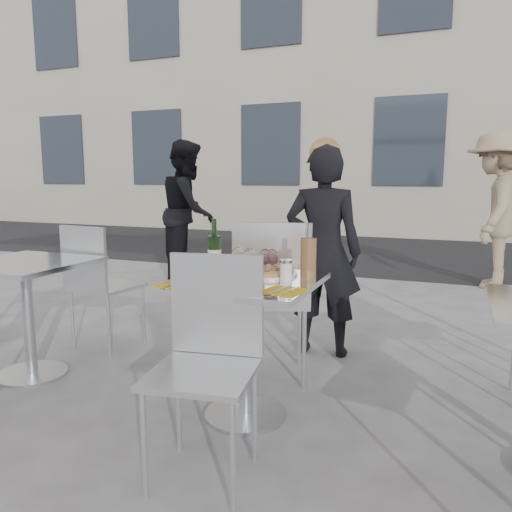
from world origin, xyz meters
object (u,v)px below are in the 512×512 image
at_px(side_table_left, 27,294).
at_px(wineglass_white_a, 238,255).
at_px(pedestrian_a, 188,211).
at_px(napkin_right, 283,291).
at_px(pizza_far, 268,272).
at_px(carafe, 308,258).
at_px(pizza_near, 232,285).
at_px(chair_near, 209,346).
at_px(pedestrian_b, 495,210).
at_px(wineglass_red_a, 265,258).
at_px(side_chair_lfar, 97,277).
at_px(wineglass_red_b, 272,258).
at_px(sugar_shaker, 286,270).
at_px(woman_diner, 323,252).
at_px(napkin_left, 178,285).
at_px(wine_bottle, 214,251).
at_px(salad_plate, 247,270).
at_px(chair_far, 271,289).
at_px(wineglass_white_b, 249,257).
at_px(main_table, 245,319).

height_order(side_table_left, wineglass_white_a, wineglass_white_a).
distance_m(pedestrian_a, napkin_right, 4.05).
xyz_separation_m(pizza_far, carafe, (0.25, -0.08, 0.10)).
xyz_separation_m(pizza_near, carafe, (0.29, 0.28, 0.11)).
distance_m(side_table_left, chair_near, 1.60).
xyz_separation_m(pedestrian_b, wineglass_red_a, (-1.30, -3.98, -0.04)).
bearing_deg(carafe, side_chair_lfar, 164.72).
bearing_deg(wineglass_red_b, sugar_shaker, -8.02).
xyz_separation_m(side_table_left, woman_diner, (1.62, 1.12, 0.21)).
xyz_separation_m(wineglass_white_a, wineglass_red_b, (0.20, -0.01, 0.00)).
bearing_deg(napkin_left, pizza_far, 54.42).
bearing_deg(sugar_shaker, wineglass_red_b, 171.98).
bearing_deg(wine_bottle, side_chair_lfar, 160.34).
height_order(side_chair_lfar, salad_plate, side_chair_lfar).
height_order(chair_near, sugar_shaker, chair_near).
bearing_deg(napkin_left, side_table_left, 169.74).
bearing_deg(pedestrian_a, wineglass_red_a, -163.55).
xyz_separation_m(chair_near, wineglass_red_b, (0.09, 0.54, 0.31)).
bearing_deg(napkin_left, pizza_near, 12.94).
height_order(pedestrian_b, wineglass_red_a, pedestrian_b).
relative_size(pedestrian_a, wineglass_white_a, 10.90).
distance_m(pedestrian_a, pizza_near, 3.92).
relative_size(side_chair_lfar, wineglass_red_b, 5.92).
bearing_deg(wineglass_red_b, chair_far, 110.74).
bearing_deg(chair_far, carafe, 109.81).
bearing_deg(chair_near, side_table_left, 154.01).
bearing_deg(wineglass_white_b, side_table_left, -177.81).
relative_size(chair_far, wineglass_red_b, 6.42).
height_order(woman_diner, sugar_shaker, woman_diner).
bearing_deg(napkin_right, woman_diner, 106.00).
bearing_deg(woman_diner, wineglass_white_a, 74.48).
xyz_separation_m(chair_near, wineglass_red_a, (0.05, 0.53, 0.31)).
xyz_separation_m(main_table, chair_near, (0.03, -0.47, 0.01)).
bearing_deg(chair_far, wineglass_red_b, 89.79).
xyz_separation_m(side_table_left, side_chair_lfar, (0.09, 0.55, 0.01)).
bearing_deg(woman_diner, wineglass_red_b, 85.28).
bearing_deg(wineglass_white_b, sugar_shaker, -0.62).
height_order(pizza_near, wine_bottle, wine_bottle).
height_order(woman_diner, pedestrian_a, pedestrian_a).
bearing_deg(pizza_near, woman_diner, 85.37).
xyz_separation_m(pedestrian_b, napkin_right, (-1.12, -4.22, -0.14)).
bearing_deg(pedestrian_b, sugar_shaker, -8.98).
xyz_separation_m(pizza_near, wineglass_white_a, (-0.09, 0.27, 0.10)).
relative_size(pizza_far, wine_bottle, 1.08).
bearing_deg(wineglass_white_a, pizza_far, 33.34).
bearing_deg(side_chair_lfar, main_table, 165.08).
distance_m(pizza_far, wineglass_red_a, 0.15).
bearing_deg(side_table_left, wineglass_red_b, 2.33).
xyz_separation_m(pizza_near, wineglass_red_a, (0.07, 0.25, 0.10)).
xyz_separation_m(woman_diner, salad_plate, (-0.14, -1.06, 0.04)).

